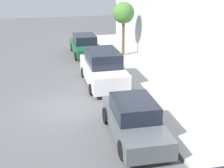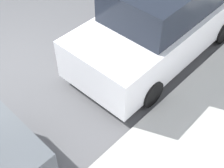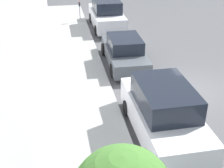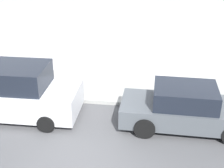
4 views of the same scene
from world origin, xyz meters
TOP-DOWN VIEW (x-y plane):
  - ground_plane at (0.00, 0.00)m, footprint 60.00×60.00m
  - sidewalk at (4.91, 0.00)m, footprint 2.82×32.00m
  - parked_suv_nearest at (2.20, -9.67)m, footprint 2.08×4.80m
  - parked_sedan_second at (2.34, -3.28)m, footprint 1.92×4.54m
  - parked_suv_third at (2.33, 2.91)m, footprint 2.08×4.82m
  - parking_meter_near at (3.95, -11.06)m, footprint 0.11×0.15m

SIDE VIEW (x-z plane):
  - ground_plane at x=0.00m, z-range 0.00..0.00m
  - sidewalk at x=4.91m, z-range 0.00..0.15m
  - parked_sedan_second at x=2.34m, z-range -0.05..1.49m
  - parked_suv_nearest at x=2.20m, z-range -0.06..1.92m
  - parked_suv_third at x=2.33m, z-range -0.06..1.92m
  - parking_meter_near at x=3.95m, z-range 0.31..1.75m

